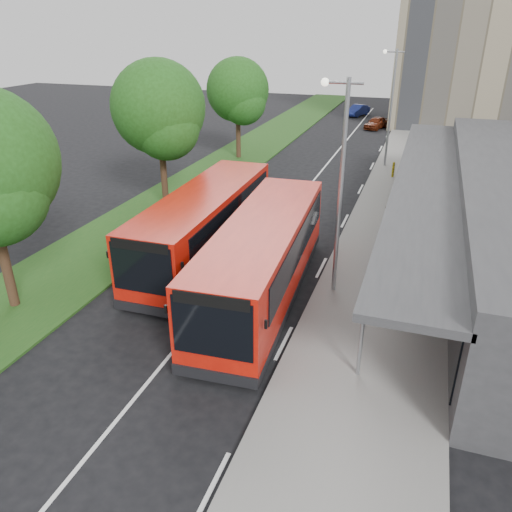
{
  "coord_description": "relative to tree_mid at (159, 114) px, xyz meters",
  "views": [
    {
      "loc": [
        6.92,
        -15.48,
        9.79
      ],
      "look_at": [
        1.22,
        1.19,
        1.5
      ],
      "focal_mm": 35.0,
      "sensor_mm": 36.0,
      "label": 1
    }
  ],
  "objects": [
    {
      "name": "grass_verge",
      "position": [
        0.01,
        10.95,
        -5.22
      ],
      "size": [
        5.0,
        80.0,
        0.1
      ],
      "primitive_type": "cube",
      "color": "#184315",
      "rests_on": "ground"
    },
    {
      "name": "kerb_dashes",
      "position": [
        10.31,
        9.95,
        -5.27
      ],
      "size": [
        0.12,
        56.0,
        0.01
      ],
      "color": "silver",
      "rests_on": "ground"
    },
    {
      "name": "bus_second",
      "position": [
        5.11,
        -5.76,
        -3.67
      ],
      "size": [
        3.02,
        11.08,
        3.12
      ],
      "rotation": [
        0.0,
        0.0,
        0.02
      ],
      "color": "red",
      "rests_on": "ground"
    },
    {
      "name": "car_near",
      "position": [
        8.87,
        27.64,
        -4.68
      ],
      "size": [
        2.37,
        3.74,
        1.19
      ],
      "primitive_type": "imported",
      "rotation": [
        0.0,
        0.0,
        -0.3
      ],
      "color": "#571D0C",
      "rests_on": "ground"
    },
    {
      "name": "lamp_post_far",
      "position": [
        11.13,
        12.95,
        -0.55
      ],
      "size": [
        1.44,
        0.28,
        8.0
      ],
      "color": "#92969A",
      "rests_on": "pavement"
    },
    {
      "name": "lane_centre_line",
      "position": [
        7.01,
        5.95,
        -5.27
      ],
      "size": [
        0.12,
        70.0,
        0.01
      ],
      "primitive_type": "cube",
      "color": "silver",
      "rests_on": "ground"
    },
    {
      "name": "tree_mid",
      "position": [
        0.0,
        0.0,
        0.0
      ],
      "size": [
        5.08,
        5.08,
        8.16
      ],
      "color": "#352115",
      "rests_on": "ground"
    },
    {
      "name": "ground",
      "position": [
        7.01,
        -9.05,
        -5.27
      ],
      "size": [
        120.0,
        120.0,
        0.0
      ],
      "primitive_type": "plane",
      "color": "black",
      "rests_on": "ground"
    },
    {
      "name": "pavement",
      "position": [
        13.01,
        10.95,
        -5.2
      ],
      "size": [
        5.0,
        80.0,
        0.15
      ],
      "primitive_type": "cube",
      "color": "gray",
      "rests_on": "ground"
    },
    {
      "name": "litter_bin",
      "position": [
        12.57,
        1.28,
        -4.72
      ],
      "size": [
        0.57,
        0.57,
        0.8
      ],
      "primitive_type": "cylinder",
      "rotation": [
        0.0,
        0.0,
        -0.37
      ],
      "color": "#372816",
      "rests_on": "pavement"
    },
    {
      "name": "station_building",
      "position": [
        17.87,
        -1.05,
        -3.23
      ],
      "size": [
        7.7,
        26.0,
        4.0
      ],
      "color": "#303032",
      "rests_on": "ground"
    },
    {
      "name": "lamp_post_near",
      "position": [
        11.13,
        -7.05,
        -0.55
      ],
      "size": [
        1.44,
        0.28,
        8.0
      ],
      "color": "#92969A",
      "rests_on": "pavement"
    },
    {
      "name": "bus_main",
      "position": [
        8.67,
        -8.33,
        -3.65
      ],
      "size": [
        3.51,
        11.35,
        3.17
      ],
      "rotation": [
        0.0,
        0.0,
        0.06
      ],
      "color": "red",
      "rests_on": "ground"
    },
    {
      "name": "bollard",
      "position": [
        12.04,
        9.96,
        -4.62
      ],
      "size": [
        0.2,
        0.2,
        1.01
      ],
      "primitive_type": "cylinder",
      "rotation": [
        0.0,
        0.0,
        0.25
      ],
      "color": "yellow",
      "rests_on": "pavement"
    },
    {
      "name": "car_far",
      "position": [
        5.98,
        34.73,
        -4.66
      ],
      "size": [
        2.48,
        3.92,
        1.22
      ],
      "primitive_type": "imported",
      "rotation": [
        0.0,
        0.0,
        -0.35
      ],
      "color": "navy",
      "rests_on": "ground"
    },
    {
      "name": "tree_far",
      "position": [
        0.0,
        12.0,
        -0.4
      ],
      "size": [
        4.69,
        4.69,
        7.54
      ],
      "color": "#352115",
      "rests_on": "ground"
    }
  ]
}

